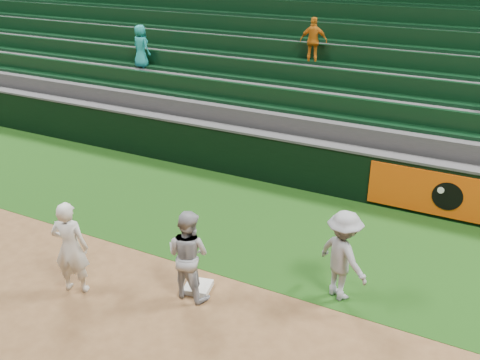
# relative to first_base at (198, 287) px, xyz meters

# --- Properties ---
(ground) EXTENTS (70.00, 70.00, 0.00)m
(ground) POSITION_rel_first_base_xyz_m (0.04, -0.35, -0.05)
(ground) COLOR brown
(ground) RESTS_ON ground
(foul_grass) EXTENTS (36.00, 4.20, 0.01)m
(foul_grass) POSITION_rel_first_base_xyz_m (0.04, 2.65, -0.05)
(foul_grass) COLOR #13380E
(foul_grass) RESTS_ON ground
(first_base) EXTENTS (0.53, 0.53, 0.10)m
(first_base) POSITION_rel_first_base_xyz_m (0.00, 0.00, 0.00)
(first_base) COLOR silver
(first_base) RESTS_ON ground
(first_baseman) EXTENTS (0.72, 0.59, 1.71)m
(first_baseman) POSITION_rel_first_base_xyz_m (-1.90, -0.99, 0.80)
(first_baseman) COLOR silver
(first_baseman) RESTS_ON ground
(baserunner) EXTENTS (0.83, 0.67, 1.62)m
(baserunner) POSITION_rel_first_base_xyz_m (-0.05, -0.19, 0.76)
(baserunner) COLOR #9FA1A9
(baserunner) RESTS_ON ground
(base_coach) EXTENTS (1.21, 1.04, 1.62)m
(base_coach) POSITION_rel_first_base_xyz_m (2.27, 0.97, 0.77)
(base_coach) COLOR gray
(base_coach) RESTS_ON foul_grass
(field_wall) EXTENTS (36.00, 0.45, 1.25)m
(field_wall) POSITION_rel_first_base_xyz_m (0.07, 4.85, 0.58)
(field_wall) COLOR black
(field_wall) RESTS_ON ground
(stadium_seating) EXTENTS (36.00, 5.95, 4.95)m
(stadium_seating) POSITION_rel_first_base_xyz_m (0.05, 8.62, 1.65)
(stadium_seating) COLOR #323235
(stadium_seating) RESTS_ON ground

